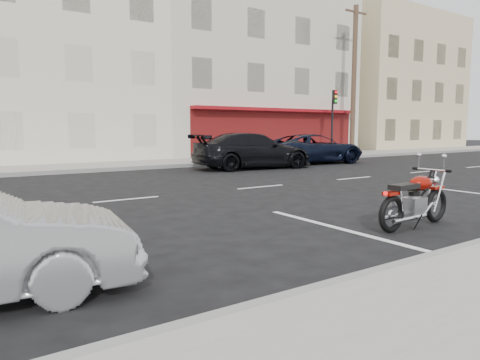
{
  "coord_description": "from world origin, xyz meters",
  "views": [
    {
      "loc": [
        -5.36,
        -9.96,
        1.7
      ],
      "look_at": [
        -1.24,
        -3.77,
        0.8
      ],
      "focal_mm": 32.0,
      "sensor_mm": 36.0,
      "label": 1
    }
  ],
  "objects_px": {
    "traffic_light": "(333,114)",
    "car_far": "(253,151)",
    "motorcycle": "(437,198)",
    "fire_hydrant": "(312,149)",
    "utility_pole": "(354,79)",
    "suv_far": "(313,149)"
  },
  "relations": [
    {
      "from": "motorcycle",
      "to": "suv_far",
      "type": "bearing_deg",
      "value": 53.6
    },
    {
      "from": "traffic_light",
      "to": "utility_pole",
      "type": "bearing_deg",
      "value": 7.61
    },
    {
      "from": "motorcycle",
      "to": "fire_hydrant",
      "type": "bearing_deg",
      "value": 51.59
    },
    {
      "from": "traffic_light",
      "to": "car_far",
      "type": "distance_m",
      "value": 9.15
    },
    {
      "from": "utility_pole",
      "to": "car_far",
      "type": "relative_size",
      "value": 1.72
    },
    {
      "from": "suv_far",
      "to": "car_far",
      "type": "bearing_deg",
      "value": 103.15
    },
    {
      "from": "traffic_light",
      "to": "motorcycle",
      "type": "relative_size",
      "value": 1.92
    },
    {
      "from": "fire_hydrant",
      "to": "motorcycle",
      "type": "bearing_deg",
      "value": -125.77
    },
    {
      "from": "traffic_light",
      "to": "suv_far",
      "type": "relative_size",
      "value": 0.74
    },
    {
      "from": "utility_pole",
      "to": "car_far",
      "type": "distance_m",
      "value": 11.64
    },
    {
      "from": "fire_hydrant",
      "to": "suv_far",
      "type": "distance_m",
      "value": 4.11
    },
    {
      "from": "traffic_light",
      "to": "car_far",
      "type": "xyz_separation_m",
      "value": [
        -8.3,
        -3.42,
        -1.8
      ]
    },
    {
      "from": "suv_far",
      "to": "traffic_light",
      "type": "bearing_deg",
      "value": -50.64
    },
    {
      "from": "suv_far",
      "to": "car_far",
      "type": "xyz_separation_m",
      "value": [
        -4.03,
        -0.55,
        0.04
      ]
    },
    {
      "from": "fire_hydrant",
      "to": "car_far",
      "type": "xyz_separation_m",
      "value": [
        -6.8,
        -3.59,
        0.23
      ]
    },
    {
      "from": "utility_pole",
      "to": "traffic_light",
      "type": "relative_size",
      "value": 2.37
    },
    {
      "from": "car_far",
      "to": "utility_pole",
      "type": "bearing_deg",
      "value": -63.37
    },
    {
      "from": "traffic_light",
      "to": "suv_far",
      "type": "distance_m",
      "value": 5.46
    },
    {
      "from": "suv_far",
      "to": "motorcycle",
      "type": "bearing_deg",
      "value": 151.64
    },
    {
      "from": "traffic_light",
      "to": "suv_far",
      "type": "bearing_deg",
      "value": -146.04
    },
    {
      "from": "traffic_light",
      "to": "suv_far",
      "type": "xyz_separation_m",
      "value": [
        -4.26,
        -2.87,
        -1.84
      ]
    },
    {
      "from": "motorcycle",
      "to": "car_far",
      "type": "xyz_separation_m",
      "value": [
        3.34,
        10.48,
        0.31
      ]
    }
  ]
}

